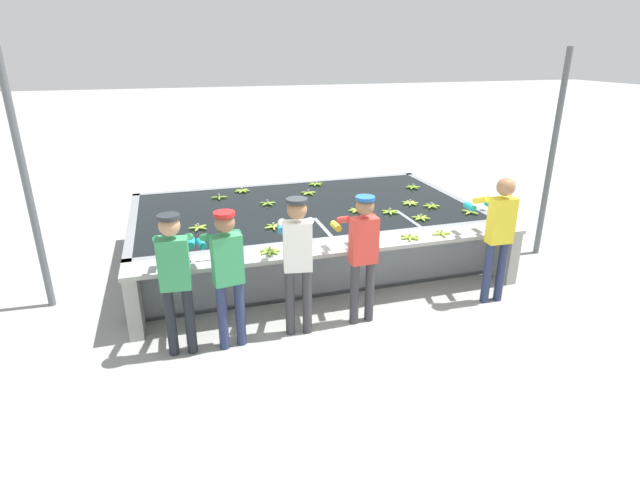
% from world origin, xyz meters
% --- Properties ---
extents(ground_plane, '(80.00, 80.00, 0.00)m').
position_xyz_m(ground_plane, '(0.00, 0.00, 0.00)').
color(ground_plane, '#999993').
rests_on(ground_plane, ground).
extents(wash_tank, '(5.28, 3.09, 0.82)m').
position_xyz_m(wash_tank, '(0.00, 1.98, 0.41)').
color(wash_tank, gray).
rests_on(wash_tank, ground).
extents(work_ledge, '(5.28, 0.45, 0.82)m').
position_xyz_m(work_ledge, '(0.00, 0.23, 0.61)').
color(work_ledge, '#9E9E99').
rests_on(work_ledge, ground).
extents(worker_0, '(0.45, 0.73, 1.62)m').
position_xyz_m(worker_0, '(-2.03, -0.34, 0.98)').
color(worker_0, '#1E2328').
rests_on(worker_0, ground).
extents(worker_1, '(0.47, 0.74, 1.60)m').
position_xyz_m(worker_1, '(-1.49, -0.36, 0.97)').
color(worker_1, navy).
rests_on(worker_1, ground).
extents(worker_2, '(0.48, 0.74, 1.66)m').
position_xyz_m(worker_2, '(-0.69, -0.30, 1.01)').
color(worker_2, '#38383D').
rests_on(worker_2, ground).
extents(worker_3, '(0.42, 0.72, 1.61)m').
position_xyz_m(worker_3, '(0.11, -0.27, 0.97)').
color(worker_3, '#38383D').
rests_on(worker_3, ground).
extents(worker_4, '(0.42, 0.72, 1.69)m').
position_xyz_m(worker_4, '(1.97, -0.27, 1.02)').
color(worker_4, navy).
rests_on(worker_4, ground).
extents(banana_bunch_floating_0, '(0.28, 0.28, 0.08)m').
position_xyz_m(banana_bunch_floating_0, '(2.17, 2.49, 0.84)').
color(banana_bunch_floating_0, '#7FAD33').
rests_on(banana_bunch_floating_0, wash_tank).
extents(banana_bunch_floating_1, '(0.28, 0.28, 0.08)m').
position_xyz_m(banana_bunch_floating_1, '(-1.24, 2.84, 0.84)').
color(banana_bunch_floating_1, '#75A333').
rests_on(banana_bunch_floating_1, wash_tank).
extents(banana_bunch_floating_2, '(0.28, 0.28, 0.08)m').
position_xyz_m(banana_bunch_floating_2, '(1.93, 1.37, 0.84)').
color(banana_bunch_floating_2, '#7FAD33').
rests_on(banana_bunch_floating_2, wash_tank).
extents(banana_bunch_floating_3, '(0.28, 0.28, 0.08)m').
position_xyz_m(banana_bunch_floating_3, '(1.17, 1.28, 0.84)').
color(banana_bunch_floating_3, '#7FAD33').
rests_on(banana_bunch_floating_3, wash_tank).
extents(banana_bunch_floating_4, '(0.28, 0.27, 0.08)m').
position_xyz_m(banana_bunch_floating_4, '(0.72, 1.50, 0.84)').
color(banana_bunch_floating_4, '#9EC642').
rests_on(banana_bunch_floating_4, wash_tank).
extents(banana_bunch_floating_5, '(0.28, 0.27, 0.08)m').
position_xyz_m(banana_bunch_floating_5, '(0.55, 3.21, 0.84)').
color(banana_bunch_floating_5, '#7FAD33').
rests_on(banana_bunch_floating_5, wash_tank).
extents(banana_bunch_floating_6, '(0.27, 0.28, 0.08)m').
position_xyz_m(banana_bunch_floating_6, '(0.26, 2.67, 0.84)').
color(banana_bunch_floating_6, '#93BC3D').
rests_on(banana_bunch_floating_6, wash_tank).
extents(banana_bunch_floating_7, '(0.26, 0.26, 0.08)m').
position_xyz_m(banana_bunch_floating_7, '(2.34, 0.92, 0.84)').
color(banana_bunch_floating_7, '#9EC642').
rests_on(banana_bunch_floating_7, wash_tank).
extents(banana_bunch_floating_8, '(0.27, 0.28, 0.08)m').
position_xyz_m(banana_bunch_floating_8, '(1.49, 0.88, 0.84)').
color(banana_bunch_floating_8, '#8CB738').
rests_on(banana_bunch_floating_8, wash_tank).
extents(banana_bunch_floating_9, '(0.27, 0.28, 0.08)m').
position_xyz_m(banana_bunch_floating_9, '(-1.68, 1.40, 0.84)').
color(banana_bunch_floating_9, '#93BC3D').
rests_on(banana_bunch_floating_9, wash_tank).
extents(banana_bunch_floating_10, '(0.28, 0.28, 0.08)m').
position_xyz_m(banana_bunch_floating_10, '(-0.81, 3.14, 0.84)').
color(banana_bunch_floating_10, '#8CB738').
rests_on(banana_bunch_floating_10, wash_tank).
extents(banana_bunch_floating_11, '(0.27, 0.28, 0.08)m').
position_xyz_m(banana_bunch_floating_11, '(-0.53, 2.26, 0.84)').
color(banana_bunch_floating_11, '#75A333').
rests_on(banana_bunch_floating_11, wash_tank).
extents(banana_bunch_floating_12, '(0.28, 0.27, 0.08)m').
position_xyz_m(banana_bunch_floating_12, '(-0.67, 1.13, 0.84)').
color(banana_bunch_floating_12, '#8CB738').
rests_on(banana_bunch_floating_12, wash_tank).
extents(banana_bunch_floating_13, '(0.28, 0.28, 0.08)m').
position_xyz_m(banana_bunch_floating_13, '(1.68, 1.61, 0.84)').
color(banana_bunch_floating_13, '#9EC642').
rests_on(banana_bunch_floating_13, wash_tank).
extents(banana_bunch_ledge_0, '(0.28, 0.28, 0.08)m').
position_xyz_m(banana_bunch_ledge_0, '(1.44, 0.20, 0.84)').
color(banana_bunch_ledge_0, '#93BC3D').
rests_on(banana_bunch_ledge_0, work_ledge).
extents(banana_bunch_ledge_1, '(0.28, 0.27, 0.08)m').
position_xyz_m(banana_bunch_ledge_1, '(0.97, 0.19, 0.84)').
color(banana_bunch_ledge_1, '#7FAD33').
rests_on(banana_bunch_ledge_1, work_ledge).
extents(banana_bunch_ledge_2, '(0.28, 0.28, 0.08)m').
position_xyz_m(banana_bunch_ledge_2, '(-0.90, 0.25, 0.84)').
color(banana_bunch_ledge_2, '#9EC642').
rests_on(banana_bunch_ledge_2, work_ledge).
extents(knife_0, '(0.16, 0.34, 0.02)m').
position_xyz_m(knife_0, '(0.33, 0.31, 0.83)').
color(knife_0, silver).
rests_on(knife_0, work_ledge).
extents(knife_1, '(0.35, 0.04, 0.02)m').
position_xyz_m(knife_1, '(-1.83, 0.24, 0.83)').
color(knife_1, silver).
rests_on(knife_1, work_ledge).
extents(support_post_left, '(0.09, 0.09, 3.20)m').
position_xyz_m(support_post_left, '(-3.65, 1.28, 1.60)').
color(support_post_left, slate).
rests_on(support_post_left, ground).
extents(support_post_right, '(0.09, 0.09, 3.20)m').
position_xyz_m(support_post_right, '(3.70, 0.93, 1.60)').
color(support_post_right, slate).
rests_on(support_post_right, ground).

